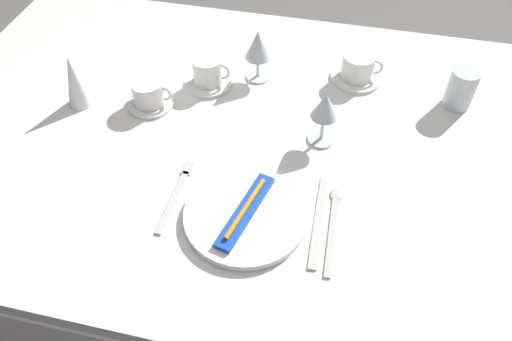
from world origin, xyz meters
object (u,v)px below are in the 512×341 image
Objects in this scene: wine_glass_left at (325,109)px; drink_tumbler at (460,91)px; coffee_cup_left at (208,71)px; spoon_soup at (333,219)px; toothbrush_package at (243,210)px; dinner_plate at (243,215)px; coffee_cup_right at (359,66)px; napkin_folded at (75,81)px; wine_glass_centre at (258,47)px; coffee_cup_far at (149,92)px; fork_outer at (177,192)px; dinner_knife at (318,223)px.

wine_glass_left reaches higher than drink_tumbler.
wine_glass_left reaches higher than coffee_cup_left.
toothbrush_package is at bearing -168.70° from spoon_soup.
dinner_plate is 2.36× the size of coffee_cup_right.
napkin_folded is (-0.63, -0.00, -0.03)m from wine_glass_left.
drink_tumbler is (0.65, 0.06, -0.00)m from coffee_cup_left.
wine_glass_centre is at bearing -168.85° from coffee_cup_right.
coffee_cup_far is (-0.12, -0.11, -0.00)m from coffee_cup_left.
coffee_cup_right is 0.56m from coffee_cup_far.
dinner_plate is 0.46m from coffee_cup_left.
napkin_folded is (-0.18, -0.03, 0.03)m from coffee_cup_far.
napkin_folded reaches higher than fork_outer.
coffee_cup_far is at bearing 136.70° from dinner_plate.
toothbrush_package is at bearing -109.69° from coffee_cup_right.
spoon_soup is 0.50m from coffee_cup_right.
coffee_cup_left is at bearing -153.95° from wine_glass_centre.
napkin_folded is (-0.34, 0.24, 0.07)m from fork_outer.
toothbrush_package is 0.16m from fork_outer.
coffee_cup_far is 0.74× the size of napkin_folded.
wine_glass_centre is at bearing 116.90° from dinner_knife.
dinner_knife is 2.28× the size of drink_tumbler.
coffee_cup_right reaches higher than dinner_plate.
fork_outer is 0.39m from coffee_cup_left.
wine_glass_centre reaches higher than coffee_cup_right.
dinner_knife is 2.25× the size of coffee_cup_far.
toothbrush_package is 0.57m from napkin_folded.
napkin_folded is (-0.69, 0.23, 0.07)m from spoon_soup.
dinner_plate is 1.09× the size of dinner_knife.
coffee_cup_right is 0.76× the size of wine_glass_centre.
wine_glass_centre is (-0.08, 0.48, 0.09)m from dinner_plate.
dinner_knife is at bearing -30.70° from coffee_cup_far.
toothbrush_package is 0.31m from wine_glass_left.
napkin_folded is at bearing 151.70° from dinner_plate.
toothbrush_package is 2.08× the size of coffee_cup_left.
spoon_soup is 2.09× the size of coffee_cup_right.
dinner_knife is 0.55m from drink_tumbler.
toothbrush_package reaches higher than spoon_soup.
napkin_folded is at bearing -167.63° from drink_tumbler.
toothbrush_package is at bearing -173.01° from dinner_knife.
napkin_folded is at bearing 159.13° from dinner_knife.
coffee_cup_right reaches higher than spoon_soup.
wine_glass_centre is (0.25, 0.17, 0.06)m from coffee_cup_far.
coffee_cup_right is at bearing 54.94° from fork_outer.
fork_outer is at bearing 177.48° from dinner_knife.
coffee_cup_left reaches higher than fork_outer.
drink_tumbler reaches higher than coffee_cup_right.
wine_glass_centre reaches higher than fork_outer.
coffee_cup_left is 0.96× the size of coffee_cup_far.
coffee_cup_far is (-0.51, 0.27, 0.04)m from spoon_soup.
spoon_soup is 2.21× the size of drink_tumbler.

